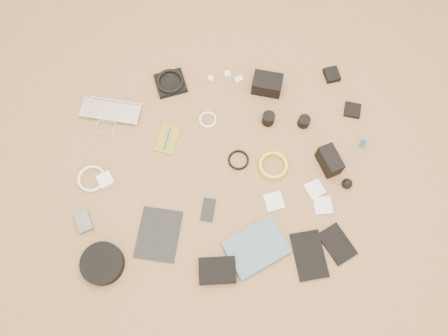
{
  "coord_description": "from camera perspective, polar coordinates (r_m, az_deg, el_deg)",
  "views": [
    {
      "loc": [
        -0.06,
        -0.69,
        1.93
      ],
      "look_at": [
        0.03,
        0.01,
        0.02
      ],
      "focal_mm": 35.0,
      "sensor_mm": 36.0,
      "label": 1
    }
  ],
  "objects": [
    {
      "name": "notebook_olive",
      "position": [
        2.13,
        -7.4,
        3.77
      ],
      "size": [
        0.15,
        0.18,
        0.01
      ],
      "primitive_type": "cube",
      "rotation": [
        0.0,
        0.0,
        -0.4
      ],
      "color": "olive",
      "rests_on": "ground"
    },
    {
      "name": "phone",
      "position": [
        2.0,
        -2.09,
        -5.48
      ],
      "size": [
        0.08,
        0.12,
        0.01
      ],
      "primitive_type": "cube",
      "rotation": [
        0.0,
        0.0,
        -0.28
      ],
      "color": "black",
      "rests_on": "ground"
    },
    {
      "name": "headphone_case",
      "position": [
        2.0,
        -15.59,
        -11.93
      ],
      "size": [
        0.19,
        0.19,
        0.05
      ],
      "primitive_type": "cylinder",
      "rotation": [
        0.0,
        0.0,
        -0.05
      ],
      "color": "black",
      "rests_on": "ground"
    },
    {
      "name": "tablet",
      "position": [
        1.99,
        -8.54,
        -8.56
      ],
      "size": [
        0.24,
        0.27,
        0.01
      ],
      "primitive_type": "cube",
      "rotation": [
        0.0,
        0.0,
        -0.27
      ],
      "color": "black",
      "rests_on": "ground"
    },
    {
      "name": "charger_d",
      "position": [
        2.26,
        1.76,
        11.33
      ],
      "size": [
        0.03,
        0.03,
        0.02
      ],
      "primitive_type": "cube",
      "rotation": [
        0.0,
        0.0,
        -0.06
      ],
      "color": "white",
      "rests_on": "ground"
    },
    {
      "name": "lens_a",
      "position": [
        2.14,
        5.81,
        6.42
      ],
      "size": [
        0.06,
        0.06,
        0.06
      ],
      "primitive_type": "cylinder",
      "rotation": [
        0.0,
        0.0,
        -0.05
      ],
      "color": "black",
      "rests_on": "ground"
    },
    {
      "name": "filter_case_right",
      "position": [
        2.05,
        12.8,
        -4.81
      ],
      "size": [
        0.08,
        0.08,
        0.01
      ],
      "primitive_type": "cube",
      "rotation": [
        0.0,
        0.0,
        -0.05
      ],
      "color": "silver",
      "rests_on": "ground"
    },
    {
      "name": "drive_case",
      "position": [
        1.93,
        -0.87,
        -13.24
      ],
      "size": [
        0.17,
        0.12,
        0.04
      ],
      "primitive_type": "cube",
      "rotation": [
        0.0,
        0.0,
        -0.07
      ],
      "color": "black",
      "rests_on": "ground"
    },
    {
      "name": "battery_charger",
      "position": [
        2.07,
        -17.84,
        -6.68
      ],
      "size": [
        0.09,
        0.11,
        0.03
      ],
      "primitive_type": "cube",
      "rotation": [
        0.0,
        0.0,
        0.28
      ],
      "color": "#59595E",
      "rests_on": "ground"
    },
    {
      "name": "power_brick",
      "position": [
        2.1,
        -15.22,
        -1.54
      ],
      "size": [
        0.09,
        0.09,
        0.03
      ],
      "primitive_type": "cube",
      "rotation": [
        0.0,
        0.0,
        0.38
      ],
      "color": "white",
      "rests_on": "ground"
    },
    {
      "name": "card_reader",
      "position": [
        2.27,
        16.42,
        7.27
      ],
      "size": [
        0.1,
        0.1,
        0.02
      ],
      "primitive_type": "cube",
      "rotation": [
        0.0,
        0.0,
        -0.34
      ],
      "color": "black",
      "rests_on": "ground"
    },
    {
      "name": "headphone_pouch",
      "position": [
        2.26,
        -6.99,
        10.93
      ],
      "size": [
        0.17,
        0.16,
        0.03
      ],
      "primitive_type": "cube",
      "rotation": [
        0.0,
        0.0,
        0.17
      ],
      "color": "black",
      "rests_on": "ground"
    },
    {
      "name": "pen_blue",
      "position": [
        2.12,
        -7.42,
        3.86
      ],
      "size": [
        0.05,
        0.11,
        0.01
      ],
      "primitive_type": "cylinder",
      "rotation": [
        1.57,
        0.0,
        -0.35
      ],
      "color": "#1435A8",
      "rests_on": "notebook_olive"
    },
    {
      "name": "cable_black",
      "position": [
        2.07,
        1.9,
        1.02
      ],
      "size": [
        0.1,
        0.1,
        0.01
      ],
      "primitive_type": "torus",
      "rotation": [
        0.0,
        0.0,
        -0.01
      ],
      "color": "black",
      "rests_on": "ground"
    },
    {
      "name": "cable_yellow",
      "position": [
        2.07,
        6.44,
        0.26
      ],
      "size": [
        0.17,
        0.17,
        0.02
      ],
      "primitive_type": "torus",
      "rotation": [
        0.0,
        0.0,
        -0.23
      ],
      "color": "yellow",
      "rests_on": "ground"
    },
    {
      "name": "paperback",
      "position": [
        1.95,
        5.68,
        -12.71
      ],
      "size": [
        0.31,
        0.27,
        0.03
      ],
      "primitive_type": "imported",
      "rotation": [
        0.0,
        0.0,
        1.95
      ],
      "color": "#445F74",
      "rests_on": "ground"
    },
    {
      "name": "cable_white_a",
      "position": [
        2.16,
        -2.13,
        6.24
      ],
      "size": [
        0.09,
        0.09,
        0.01
      ],
      "primitive_type": "torus",
      "rotation": [
        0.0,
        0.0,
        -0.01
      ],
      "color": "white",
      "rests_on": "ground"
    },
    {
      "name": "dslr_camera",
      "position": [
        2.22,
        5.65,
        10.85
      ],
      "size": [
        0.17,
        0.14,
        0.08
      ],
      "primitive_type": "cube",
      "rotation": [
        0.0,
        0.0,
        -0.32
      ],
      "color": "black",
      "rests_on": "ground"
    },
    {
      "name": "notebook_black_b",
      "position": [
        2.02,
        14.57,
        -9.58
      ],
      "size": [
        0.16,
        0.19,
        0.01
      ],
      "primitive_type": "cube",
      "rotation": [
        0.0,
        0.0,
        0.42
      ],
      "color": "black",
      "rests_on": "ground"
    },
    {
      "name": "charger_a",
      "position": [
        2.26,
        -1.76,
        11.53
      ],
      "size": [
        0.04,
        0.04,
        0.02
      ],
      "primitive_type": "cube",
      "rotation": [
        0.0,
        0.0,
        0.44
      ],
      "color": "white",
      "rests_on": "ground"
    },
    {
      "name": "filter_case_mid",
      "position": [
        2.07,
        11.76,
        -2.71
      ],
      "size": [
        0.1,
        0.1,
        0.01
      ],
      "primitive_type": "cube",
      "rotation": [
        0.0,
        0.0,
        0.33
      ],
      "color": "silver",
      "rests_on": "ground"
    },
    {
      "name": "cable_white_b",
      "position": [
        2.13,
        -16.87,
        -1.39
      ],
      "size": [
        0.16,
        0.16,
        0.01
      ],
      "primitive_type": "torus",
      "rotation": [
        0.0,
        0.0,
        -0.24
      ],
      "color": "white",
      "rests_on": "ground"
    },
    {
      "name": "lens_cleaner",
      "position": [
        2.17,
        17.78,
        3.26
      ],
      "size": [
        0.03,
        0.03,
        0.08
      ],
      "primitive_type": "cylinder",
      "rotation": [
        0.0,
        0.0,
        -0.4
      ],
      "color": "teal",
      "rests_on": "ground"
    },
    {
      "name": "air_blower",
      "position": [
        2.09,
        15.78,
        -1.97
      ],
      "size": [
        0.06,
        0.06,
        0.05
      ],
      "primitive_type": "sphere",
      "rotation": [
        0.0,
        0.0,
        0.21
      ],
      "color": "black",
      "rests_on": "ground"
    },
    {
      "name": "charger_c",
      "position": [
        2.27,
        0.43,
        12.11
      ],
      "size": [
        0.04,
        0.04,
        0.03
      ],
      "primitive_type": "cube",
      "rotation": [
        0.0,
        0.0,
        0.26
      ],
      "color": "white",
      "rests_on": "ground"
    },
    {
      "name": "lens_pouch",
      "position": [
        2.34,
        13.9,
        11.75
      ],
      "size": [
        0.08,
        0.09,
        0.03
      ],
      "primitive_type": "cube",
      "rotation": [
        0.0,
        0.0,
        0.11
      ],
      "color": "black",
      "rests_on": "ground"
    },
    {
      "name": "charger_b",
      "position": [
        2.26,
        2.07,
        11.53
      ],
      "size": [
        0.03,
        0.03,
        0.03
      ],
      "primitive_type": "cube",
      "rotation": [
        0.0,
        0.0,
        0.21
      ],
      "color": "white",
      "rests_on": "ground"
    },
    {
      "name": "filter_case_left",
      "position": [
        2.02,
        6.55,
        -4.37
      ],
      "size": [
        0.09,
        0.09,
        0.01
      ],
      "primitive_type": "cube",
      "rotation": [
        0.0,
        0.0,
        0.14
      ],
      "color": "silver",
      "rests_on": "ground"
    },
    {
      "name": "laptop",
      "position": [
        2.23,
        -14.84,
        6.29
      ],
      "size": [
        0.34,
        0.28,
        0.02
      ],
      "primitive_type": "imported",
      "rotation": [
        0.0,
        0.0,
        -0.29
      ],
      "color": "silver",
      "rests_on": "ground"
    },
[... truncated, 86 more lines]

